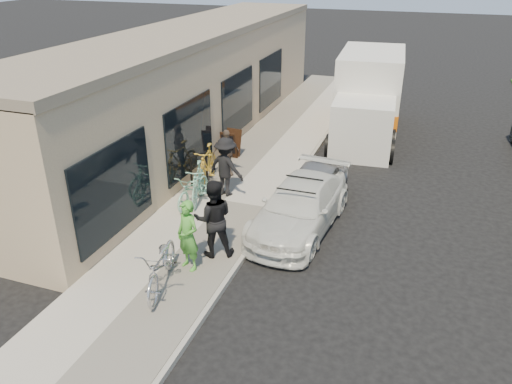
% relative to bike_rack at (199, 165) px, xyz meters
% --- Properties ---
extents(ground, '(120.00, 120.00, 0.00)m').
position_rel_bike_rack_xyz_m(ground, '(3.17, -3.88, -0.74)').
color(ground, black).
rests_on(ground, ground).
extents(sidewalk, '(3.00, 34.00, 0.15)m').
position_rel_bike_rack_xyz_m(sidewalk, '(1.17, -0.88, -0.66)').
color(sidewalk, '#ADA69C').
rests_on(sidewalk, ground).
extents(curb, '(0.12, 34.00, 0.13)m').
position_rel_bike_rack_xyz_m(curb, '(2.72, -0.88, -0.67)').
color(curb, '#9F9B91').
rests_on(curb, ground).
extents(storefront, '(3.60, 20.00, 4.22)m').
position_rel_bike_rack_xyz_m(storefront, '(-2.07, 4.11, 1.39)').
color(storefront, '#CAAE8C').
rests_on(storefront, ground).
extents(bike_rack, '(0.32, 0.64, 0.97)m').
position_rel_bike_rack_xyz_m(bike_rack, '(0.00, 0.00, 0.00)').
color(bike_rack, black).
rests_on(bike_rack, sidewalk).
extents(sandwich_board, '(0.63, 0.64, 0.94)m').
position_rel_bike_rack_xyz_m(sandwich_board, '(0.09, 2.40, -0.10)').
color(sandwich_board, '#311B0D').
rests_on(sandwich_board, sidewalk).
extents(sedan_white, '(2.15, 4.52, 1.31)m').
position_rel_bike_rack_xyz_m(sedan_white, '(3.59, -1.44, -0.10)').
color(sedan_white, white).
rests_on(sedan_white, ground).
extents(sedan_silver, '(1.66, 3.73, 1.25)m').
position_rel_bike_rack_xyz_m(sedan_silver, '(3.64, -0.32, -0.11)').
color(sedan_silver, gray).
rests_on(sedan_silver, ground).
extents(moving_truck, '(2.84, 6.55, 3.15)m').
position_rel_bike_rack_xyz_m(moving_truck, '(4.10, 7.03, 0.66)').
color(moving_truck, silver).
rests_on(moving_truck, ground).
extents(tandem_bike, '(1.21, 2.17, 1.08)m').
position_rel_bike_rack_xyz_m(tandem_bike, '(1.56, -5.12, -0.05)').
color(tandem_bike, silver).
rests_on(tandem_bike, sidewalk).
extents(woman_rider, '(0.72, 0.61, 1.67)m').
position_rel_bike_rack_xyz_m(woman_rider, '(1.78, -4.29, 0.25)').
color(woman_rider, green).
rests_on(woman_rider, sidewalk).
extents(man_standing, '(1.14, 1.05, 1.90)m').
position_rel_bike_rack_xyz_m(man_standing, '(2.08, -3.57, 0.37)').
color(man_standing, black).
rests_on(man_standing, sidewalk).
extents(cruiser_bike_a, '(0.98, 1.89, 1.09)m').
position_rel_bike_rack_xyz_m(cruiser_bike_a, '(0.48, -1.08, -0.04)').
color(cruiser_bike_a, '#86C8AE').
rests_on(cruiser_bike_a, sidewalk).
extents(cruiser_bike_b, '(0.66, 1.79, 0.93)m').
position_rel_bike_rack_xyz_m(cruiser_bike_b, '(0.45, -1.32, -0.12)').
color(cruiser_bike_b, '#86C8AE').
rests_on(cruiser_bike_b, sidewalk).
extents(cruiser_bike_c, '(0.81, 1.97, 1.15)m').
position_rel_bike_rack_xyz_m(cruiser_bike_c, '(0.20, 0.18, -0.01)').
color(cruiser_bike_c, gold).
rests_on(cruiser_bike_c, sidewalk).
extents(bystander_a, '(1.27, 0.93, 1.76)m').
position_rel_bike_rack_xyz_m(bystander_a, '(1.10, -0.47, 0.29)').
color(bystander_a, black).
rests_on(bystander_a, sidewalk).
extents(bystander_b, '(0.91, 0.87, 1.51)m').
position_rel_bike_rack_xyz_m(bystander_b, '(0.55, 0.87, 0.17)').
color(bystander_b, brown).
rests_on(bystander_b, sidewalk).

